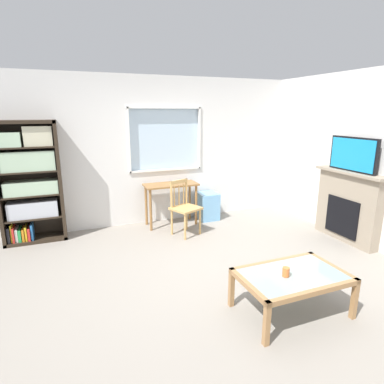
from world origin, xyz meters
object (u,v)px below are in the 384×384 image
at_px(plastic_drawer_unit, 207,206).
at_px(sippy_cup, 286,272).
at_px(fireplace, 348,206).
at_px(desk_under_window, 171,191).
at_px(coffee_table, 292,279).
at_px(tv, 353,154).
at_px(bookshelf, 29,179).
at_px(wooden_chair, 184,207).

height_order(plastic_drawer_unit, sippy_cup, sippy_cup).
height_order(fireplace, sippy_cup, fireplace).
bearing_deg(plastic_drawer_unit, desk_under_window, -176.09).
height_order(desk_under_window, coffee_table, desk_under_window).
height_order(plastic_drawer_unit, coffee_table, plastic_drawer_unit).
bearing_deg(fireplace, desk_under_window, 143.95).
distance_m(desk_under_window, fireplace, 2.88).
relative_size(desk_under_window, tv, 1.14).
xyz_separation_m(bookshelf, coffee_table, (2.52, -3.03, -0.62)).
relative_size(plastic_drawer_unit, sippy_cup, 5.61).
distance_m(fireplace, sippy_cup, 2.46).
xyz_separation_m(bookshelf, fireplace, (4.54, -1.80, -0.43)).
distance_m(coffee_table, sippy_cup, 0.14).
height_order(tv, sippy_cup, tv).
relative_size(plastic_drawer_unit, coffee_table, 0.48).
height_order(bookshelf, coffee_table, bookshelf).
relative_size(wooden_chair, coffee_table, 0.85).
relative_size(desk_under_window, wooden_chair, 1.04).
distance_m(bookshelf, desk_under_window, 2.25).
relative_size(tv, sippy_cup, 9.10).
bearing_deg(coffee_table, wooden_chair, 95.91).
distance_m(desk_under_window, wooden_chair, 0.54).
bearing_deg(coffee_table, bookshelf, 129.74).
relative_size(desk_under_window, fireplace, 0.78).
distance_m(bookshelf, sippy_cup, 3.92).
height_order(fireplace, coffee_table, fireplace).
height_order(plastic_drawer_unit, tv, tv).
bearing_deg(sippy_cup, tv, 30.64).
bearing_deg(plastic_drawer_unit, wooden_chair, -139.98).
bearing_deg(fireplace, wooden_chair, 152.59).
relative_size(tv, coffee_table, 0.77).
distance_m(desk_under_window, plastic_drawer_unit, 0.82).
bearing_deg(bookshelf, coffee_table, -50.26).
bearing_deg(bookshelf, plastic_drawer_unit, -1.09).
distance_m(wooden_chair, plastic_drawer_unit, 0.91).
relative_size(plastic_drawer_unit, tv, 0.62).
bearing_deg(fireplace, plastic_drawer_unit, 132.45).
xyz_separation_m(tv, coffee_table, (-2.00, -1.23, -0.99)).
bearing_deg(sippy_cup, fireplace, 30.43).
distance_m(bookshelf, coffee_table, 3.99).
xyz_separation_m(bookshelf, tv, (4.52, -1.80, 0.37)).
relative_size(wooden_chair, tv, 1.10).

